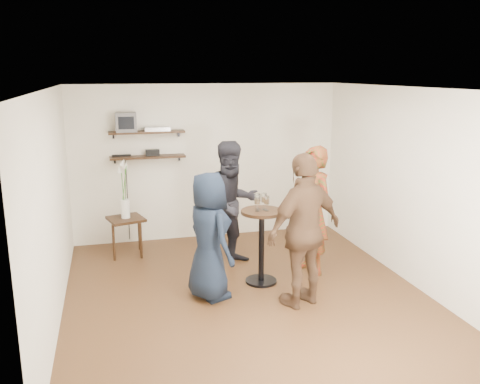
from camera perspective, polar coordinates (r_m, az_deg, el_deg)
The scene contains 18 objects.
room at distance 6.22m, azimuth 0.72°, elevation -0.49°, with size 4.58×5.08×2.68m.
shelf_upper at distance 8.27m, azimuth -10.43°, elevation 6.63°, with size 1.20×0.25×0.04m, color black.
shelf_lower at distance 8.33m, azimuth -10.31°, elevation 3.90°, with size 1.20×0.25×0.04m, color black.
crt_monitor at distance 8.24m, azimuth -12.71°, elevation 7.67°, with size 0.32×0.30×0.30m, color #59595B.
dvd_deck at distance 8.28m, azimuth -9.31°, elevation 7.01°, with size 0.40×0.24×0.06m, color silver.
radio at distance 8.32m, azimuth -9.79°, elevation 4.38°, with size 0.22×0.10×0.10m, color black.
power_strip at distance 8.35m, azimuth -13.18°, elevation 4.02°, with size 0.30×0.05×0.03m, color black.
side_table at distance 8.02m, azimuth -12.66°, elevation -3.52°, with size 0.62×0.62×0.60m.
vase_lilies at distance 7.92m, azimuth -12.82°, elevation -0.78°, with size 0.19×0.19×0.94m.
drinks_table at distance 6.79m, azimuth 2.43°, elevation -5.01°, with size 0.55×0.55×1.01m.
wine_glass_fl at distance 6.61m, azimuth 1.94°, elevation -0.95°, with size 0.07×0.07×0.21m.
wine_glass_fr at distance 6.63m, azimuth 3.03°, elevation -1.00°, with size 0.07×0.07×0.20m.
wine_glass_bl at distance 6.71m, azimuth 2.01°, elevation -0.73°, with size 0.07×0.07×0.21m.
wine_glass_br at distance 6.68m, azimuth 2.74°, elevation -0.74°, with size 0.07×0.07×0.22m.
person_plaid at distance 7.14m, azimuth 8.16°, elevation -2.09°, with size 0.66×0.43×1.81m, color #B51414.
person_dark at distance 7.39m, azimuth -0.85°, elevation -1.31°, with size 0.89×0.69×1.83m, color black.
person_navy at distance 6.31m, azimuth -3.50°, elevation -4.98°, with size 0.79×0.51×1.61m, color black.
person_brown at distance 6.12m, azimuth 7.26°, elevation -4.33°, with size 1.10×0.46×1.88m, color #4E3421.
Camera 1 is at (-1.59, -5.82, 2.79)m, focal length 38.00 mm.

